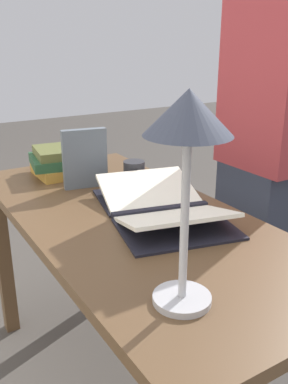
{
  "coord_description": "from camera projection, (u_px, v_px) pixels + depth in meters",
  "views": [
    {
      "loc": [
        -1.13,
        0.64,
        1.33
      ],
      "look_at": [
        -0.02,
        -0.04,
        0.86
      ],
      "focal_mm": 40.0,
      "sensor_mm": 36.0,
      "label": 1
    }
  ],
  "objects": [
    {
      "name": "book_stack_tall",
      "position": [
        64.0,
        161.0,
        1.81
      ],
      "size": [
        0.26,
        0.3,
        0.12
      ],
      "color": "#BC8933",
      "rests_on": "reading_desk"
    },
    {
      "name": "book_standing_upright",
      "position": [
        85.0,
        159.0,
        1.63
      ],
      "size": [
        0.06,
        0.17,
        0.23
      ],
      "rotation": [
        0.0,
        0.0,
        -0.19
      ],
      "color": "slate",
      "rests_on": "reading_desk"
    },
    {
      "name": "open_book",
      "position": [
        161.0,
        206.0,
        1.41
      ],
      "size": [
        0.61,
        0.46,
        0.08
      ],
      "rotation": [
        0.0,
        0.0,
        -0.23
      ],
      "color": "black",
      "rests_on": "reading_desk"
    },
    {
      "name": "reading_lamp",
      "position": [
        188.0,
        135.0,
        0.82
      ],
      "size": [
        0.18,
        0.18,
        0.46
      ],
      "color": "#ADADB2",
      "rests_on": "reading_desk"
    },
    {
      "name": "reading_desk",
      "position": [
        131.0,
        245.0,
        1.44
      ],
      "size": [
        1.46,
        0.67,
        0.78
      ],
      "color": "brown",
      "rests_on": "ground_plane"
    },
    {
      "name": "coffee_mug",
      "position": [
        134.0,
        173.0,
        1.67
      ],
      "size": [
        0.12,
        0.08,
        0.1
      ],
      "rotation": [
        0.0,
        0.0,
        3.05
      ],
      "color": "#28282D",
      "rests_on": "reading_desk"
    },
    {
      "name": "person_reader",
      "position": [
        261.0,
        157.0,
        1.75
      ],
      "size": [
        0.36,
        0.23,
        1.72
      ],
      "rotation": [
        0.0,
        0.0,
        3.14
      ],
      "color": "#2D3342",
      "rests_on": "ground_plane"
    }
  ]
}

